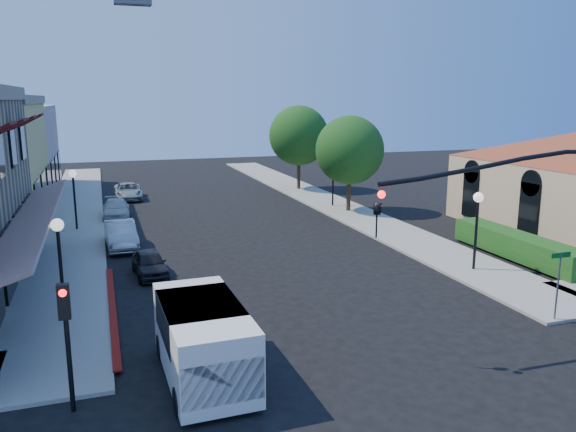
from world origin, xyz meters
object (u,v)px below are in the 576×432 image
object	(u,v)px
signal_mast_arm	(542,213)
street_tree_b	(299,136)
lamppost_left_near	(59,242)
street_tree_a	(350,150)
parked_car_b	(121,235)
lamppost_right_far	(333,169)
parked_car_d	(128,191)
secondary_signal	(66,324)
lamppost_right_near	(477,211)
street_name_sign	(559,275)
lamppost_left_far	(74,184)
parked_car_c	(116,209)
parked_car_a	(150,263)
white_van	(203,337)

from	to	relation	value
signal_mast_arm	street_tree_b	bearing A→B (deg)	84.49
signal_mast_arm	lamppost_left_near	bearing A→B (deg)	155.63
street_tree_a	lamppost_left_near	size ratio (longest dim) A/B	1.82
parked_car_b	lamppost_right_far	bearing A→B (deg)	21.97
street_tree_b	parked_car_d	world-z (taller)	street_tree_b
secondary_signal	parked_car_b	size ratio (longest dim) A/B	0.80
street_tree_b	lamppost_right_near	size ratio (longest dim) A/B	1.97
signal_mast_arm	street_name_sign	bearing A→B (deg)	23.20
street_tree_b	signal_mast_arm	size ratio (longest dim) A/B	0.88
secondary_signal	street_name_sign	bearing A→B (deg)	2.93
lamppost_right_far	lamppost_left_far	bearing A→B (deg)	-173.29
signal_mast_arm	parked_car_c	distance (m)	26.65
street_tree_b	secondary_signal	distance (m)	34.97
lamppost_right_far	parked_car_d	xyz separation A→B (m)	(-13.57, 8.00, -2.13)
street_tree_b	lamppost_left_far	distance (m)	20.06
street_tree_b	lamppost_left_far	size ratio (longest dim) A/B	1.97
lamppost_right_far	signal_mast_arm	bearing A→B (deg)	-96.70
parked_car_a	signal_mast_arm	bearing A→B (deg)	-47.22
lamppost_right_far	parked_car_d	world-z (taller)	lamppost_right_far
lamppost_right_near	street_tree_a	bearing A→B (deg)	88.77
signal_mast_arm	street_name_sign	size ratio (longest dim) A/B	3.20
street_tree_b	parked_car_c	world-z (taller)	street_tree_b
street_tree_a	lamppost_right_near	size ratio (longest dim) A/B	1.82
lamppost_right_near	parked_car_d	distance (m)	27.65
signal_mast_arm	lamppost_right_far	distance (m)	22.70
lamppost_right_near	lamppost_left_far	bearing A→B (deg)	140.53
street_tree_b	parked_car_c	xyz separation A→B (m)	(-15.00, -7.00, -3.95)
street_tree_a	parked_car_b	world-z (taller)	street_tree_a
white_van	parked_car_c	size ratio (longest dim) A/B	1.18
street_tree_b	street_name_sign	bearing A→B (deg)	-92.50
lamppost_left_far	parked_car_d	distance (m)	10.78
lamppost_left_near	parked_car_a	size ratio (longest dim) A/B	1.10
parked_car_b	parked_car_d	bearing A→B (deg)	82.87
lamppost_right_far	street_tree_b	bearing A→B (deg)	87.85
street_tree_a	street_tree_b	xyz separation A→B (m)	(0.00, 10.00, 0.35)
street_tree_b	lamppost_right_near	world-z (taller)	street_tree_b
white_van	parked_car_d	distance (m)	29.93
secondary_signal	parked_car_a	distance (m)	11.09
lamppost_right_far	lamppost_left_near	bearing A→B (deg)	-136.74
street_tree_b	street_name_sign	size ratio (longest dim) A/B	2.81
secondary_signal	lamppost_right_far	xyz separation A→B (m)	(16.50, 22.59, 0.42)
secondary_signal	lamppost_right_near	xyz separation A→B (m)	(16.50, 6.59, 0.42)
parked_car_b	lamppost_left_far	bearing A→B (deg)	112.95
white_van	secondary_signal	bearing A→B (deg)	-168.67
lamppost_right_near	signal_mast_arm	bearing A→B (deg)	-112.12
signal_mast_arm	parked_car_b	size ratio (longest dim) A/B	1.93
lamppost_right_near	white_van	distance (m)	14.49
parked_car_c	parked_car_d	size ratio (longest dim) A/B	0.93
parked_car_a	parked_car_d	distance (m)	20.00
street_tree_b	parked_car_a	distance (m)	24.75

